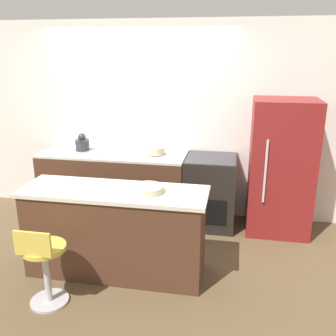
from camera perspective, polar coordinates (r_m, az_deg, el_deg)
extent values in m
plane|color=brown|center=(4.95, -6.01, -9.18)|extent=(14.00, 14.00, 0.00)
cube|color=white|center=(5.18, -4.28, 7.29)|extent=(8.00, 0.06, 2.60)
cube|color=#4C2D1E|center=(5.16, -8.21, -2.78)|extent=(1.95, 0.65, 0.88)
cube|color=beige|center=(5.02, -8.44, 2.11)|extent=(1.95, 0.65, 0.03)
cube|color=#9EA3A8|center=(5.14, -12.06, 2.47)|extent=(0.44, 0.36, 0.01)
cube|color=#4C2D1E|center=(3.91, -7.99, -9.82)|extent=(1.78, 0.57, 0.87)
cube|color=beige|center=(3.72, -8.28, -3.58)|extent=(1.86, 0.60, 0.04)
cube|color=black|center=(4.91, 6.44, -3.61)|extent=(0.65, 0.65, 0.91)
cube|color=black|center=(4.66, 6.07, -6.64)|extent=(0.45, 0.01, 0.32)
cube|color=#333338|center=(4.76, 6.63, 1.56)|extent=(0.62, 0.62, 0.01)
cube|color=maroon|center=(4.81, 16.81, 0.07)|extent=(0.76, 0.65, 1.67)
cube|color=silver|center=(4.46, 14.61, -0.56)|extent=(0.02, 0.02, 0.75)
cylinder|color=#B7B7BC|center=(3.83, -17.56, -18.70)|extent=(0.35, 0.35, 0.02)
cylinder|color=#B7B7BC|center=(3.68, -17.94, -15.45)|extent=(0.06, 0.06, 0.54)
cylinder|color=gold|center=(3.54, -18.39, -11.50)|extent=(0.39, 0.39, 0.04)
cube|color=gold|center=(3.35, -19.96, -10.84)|extent=(0.33, 0.02, 0.22)
cylinder|color=#333338|center=(5.18, -12.92, 3.45)|extent=(0.19, 0.19, 0.15)
sphere|color=#333338|center=(5.16, -13.00, 4.61)|extent=(0.10, 0.10, 0.10)
cylinder|color=#C1B28E|center=(4.88, -1.90, 2.69)|extent=(0.24, 0.24, 0.09)
cylinder|color=beige|center=(3.60, -3.11, -3.24)|extent=(0.30, 0.30, 0.07)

